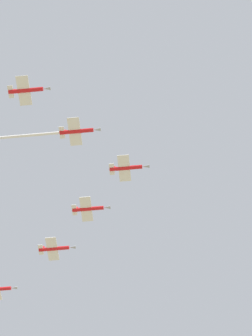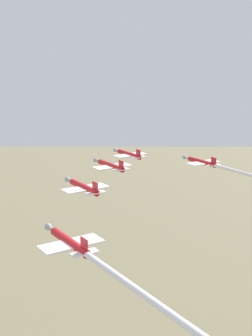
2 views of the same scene
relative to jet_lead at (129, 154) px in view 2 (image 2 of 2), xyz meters
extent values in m
cylinder|color=red|center=(0.19, 0.16, -0.01)|extent=(8.02, 6.79, 1.15)
cone|color=#9EA3AD|center=(-4.26, -3.45, -0.01)|extent=(2.31, 2.16, 1.09)
cube|color=white|center=(0.60, 0.48, -0.06)|extent=(7.84, 8.58, 0.19)
cube|color=white|center=(3.39, 2.74, -0.01)|extent=(3.36, 3.67, 0.19)
cube|color=red|center=(3.32, 2.69, 0.93)|extent=(1.40, 1.18, 1.88)
cylinder|color=red|center=(18.21, -2.07, 1.20)|extent=(8.02, 6.79, 1.15)
cone|color=#9EA3AD|center=(13.75, -5.67, 1.20)|extent=(2.31, 2.16, 1.09)
cube|color=white|center=(18.61, -1.74, 1.14)|extent=(7.84, 8.58, 0.19)
cube|color=white|center=(21.40, 0.52, 1.20)|extent=(3.36, 3.67, 0.19)
cube|color=red|center=(21.34, 0.46, 2.13)|extent=(1.40, 1.18, 1.88)
cylinder|color=red|center=(1.79, 18.24, -1.22)|extent=(8.02, 6.79, 1.15)
cone|color=#9EA3AD|center=(-2.67, 14.63, -1.22)|extent=(2.31, 2.16, 1.09)
cube|color=white|center=(2.19, 18.56, -1.27)|extent=(7.84, 8.58, 0.19)
cube|color=white|center=(4.98, 20.82, -1.22)|extent=(3.36, 3.67, 0.19)
cube|color=red|center=(4.92, 20.77, -0.28)|extent=(1.40, 1.18, 1.88)
cylinder|color=red|center=(35.86, -4.59, 1.26)|extent=(8.02, 6.79, 1.15)
cone|color=#9EA3AD|center=(31.40, -8.19, 1.26)|extent=(2.31, 2.16, 1.09)
cube|color=white|center=(36.26, -4.26, 1.21)|extent=(7.84, 8.58, 0.19)
cube|color=white|center=(39.05, -2.00, 1.26)|extent=(3.36, 3.67, 0.19)
cube|color=red|center=(38.99, -2.06, 2.20)|extent=(1.40, 1.18, 1.88)
cylinder|color=red|center=(59.83, -1.99, 0.64)|extent=(8.02, 6.79, 1.15)
cone|color=#9EA3AD|center=(55.37, -5.60, 0.64)|extent=(2.31, 2.16, 1.09)
cube|color=white|center=(60.24, -1.66, 0.59)|extent=(7.84, 8.58, 0.19)
cube|color=white|center=(63.03, 0.59, 0.64)|extent=(3.36, 3.67, 0.19)
cube|color=red|center=(62.96, 0.54, 1.58)|extent=(1.40, 1.18, 1.88)
cylinder|color=white|center=(76.43, 11.43, 0.64)|extent=(26.40, 21.56, 0.80)
camera|label=1|loc=(-53.16, 55.11, -161.22)|focal=66.41mm
camera|label=2|loc=(116.86, 11.18, 24.43)|focal=50.96mm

